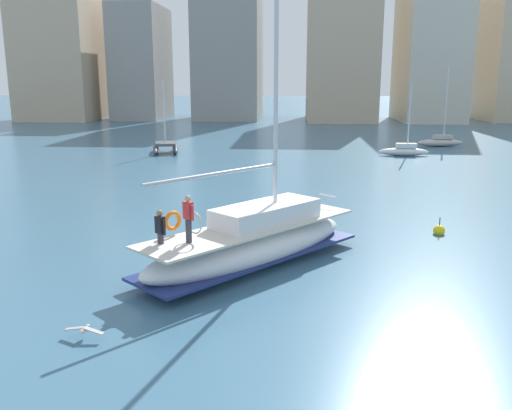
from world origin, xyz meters
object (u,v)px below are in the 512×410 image
object	(u,v)px
main_sailboat	(254,241)
moored_sloop_near	(440,141)
moored_catamaran	(404,150)
seagull	(84,330)
mooring_buoy	(439,231)
moored_sloop_far	(166,147)

from	to	relation	value
main_sailboat	moored_sloop_near	xyz separation A→B (m)	(16.13, 37.10, -0.36)
moored_catamaran	seagull	distance (m)	39.12
mooring_buoy	moored_catamaran	bearing A→B (deg)	82.56
main_sailboat	moored_sloop_far	xyz separation A→B (m)	(-10.34, 30.30, -0.35)
main_sailboat	mooring_buoy	size ratio (longest dim) A/B	14.37
moored_sloop_near	mooring_buoy	distance (m)	33.54
main_sailboat	seagull	size ratio (longest dim) A/B	10.89
main_sailboat	moored_sloop_near	distance (m)	40.45
moored_sloop_near	moored_sloop_far	distance (m)	27.33
moored_sloop_near	mooring_buoy	size ratio (longest dim) A/B	9.23
moored_catamaran	mooring_buoy	xyz separation A→B (m)	(-3.30, -25.30, -0.33)
moored_sloop_far	mooring_buoy	size ratio (longest dim) A/B	7.70
moored_catamaran	moored_sloop_near	bearing A→B (deg)	55.35
main_sailboat	mooring_buoy	bearing A→B (deg)	30.35
seagull	moored_catamaran	bearing A→B (deg)	67.21
moored_catamaran	mooring_buoy	world-z (taller)	moored_catamaran
moored_catamaran	moored_sloop_far	bearing A→B (deg)	178.91
main_sailboat	seagull	world-z (taller)	main_sailboat
moored_sloop_far	seagull	distance (m)	37.02
moored_sloop_far	seagull	world-z (taller)	moored_sloop_far
main_sailboat	moored_catamaran	world-z (taller)	main_sailboat
moored_sloop_far	moored_catamaran	world-z (taller)	moored_sloop_far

